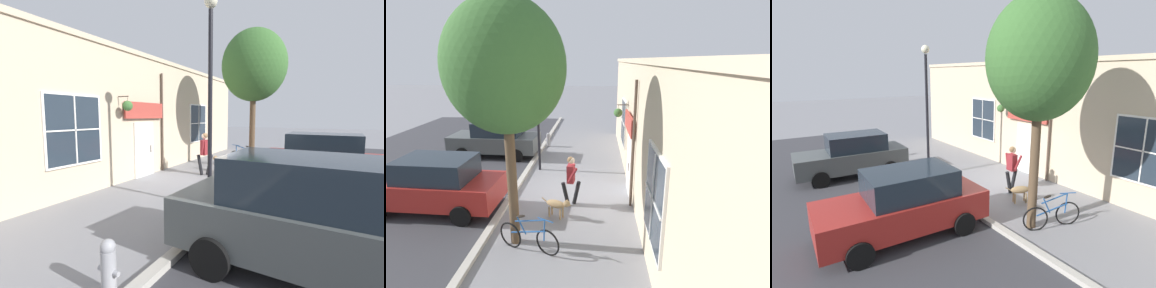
# 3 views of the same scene
# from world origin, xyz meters

# --- Properties ---
(ground_plane) EXTENTS (90.00, 90.00, 0.00)m
(ground_plane) POSITION_xyz_m (0.00, 0.00, 0.00)
(ground_plane) COLOR gray
(storefront_facade) EXTENTS (0.95, 18.00, 4.72)m
(storefront_facade) POSITION_xyz_m (-2.34, 0.01, 2.36)
(storefront_facade) COLOR #C6B293
(storefront_facade) RESTS_ON ground_plane
(pedestrian_walking) EXTENTS (0.65, 0.58, 1.69)m
(pedestrian_walking) POSITION_xyz_m (-0.16, 0.91, 1.01)
(pedestrian_walking) COLOR black
(pedestrian_walking) RESTS_ON ground_plane
(dog_on_leash) EXTENTS (0.99, 0.50, 0.66)m
(dog_on_leash) POSITION_xyz_m (0.18, 1.78, 0.44)
(dog_on_leash) COLOR #997A51
(dog_on_leash) RESTS_ON ground_plane
(street_tree_by_curb) EXTENTS (2.81, 2.53, 6.07)m
(street_tree_by_curb) POSITION_xyz_m (1.15, 3.10, 4.44)
(street_tree_by_curb) COLOR brown
(street_tree_by_curb) RESTS_ON ground_plane
(leaning_bicycle) EXTENTS (1.65, 0.64, 1.01)m
(leaning_bicycle) POSITION_xyz_m (0.69, 3.46, 0.38)
(leaning_bicycle) COLOR black
(leaning_bicycle) RESTS_ON ground_plane
(parked_car_nearest_curb) EXTENTS (4.36, 2.06, 1.75)m
(parked_car_nearest_curb) POSITION_xyz_m (4.04, -4.16, 0.88)
(parked_car_nearest_curb) COLOR #474C4C
(parked_car_nearest_curb) RESTS_ON ground_plane
(parked_car_mid_block) EXTENTS (4.36, 2.06, 1.75)m
(parked_car_mid_block) POSITION_xyz_m (4.16, 1.50, 0.88)
(parked_car_mid_block) COLOR maroon
(parked_car_mid_block) RESTS_ON ground_plane
(street_lamp) EXTENTS (0.32, 0.32, 5.23)m
(street_lamp) POSITION_xyz_m (1.51, -2.30, 3.38)
(street_lamp) COLOR black
(street_lamp) RESTS_ON ground_plane
(fire_hydrant) EXTENTS (0.34, 0.20, 0.77)m
(fire_hydrant) POSITION_xyz_m (1.72, -5.94, 0.40)
(fire_hydrant) COLOR #99999E
(fire_hydrant) RESTS_ON ground_plane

